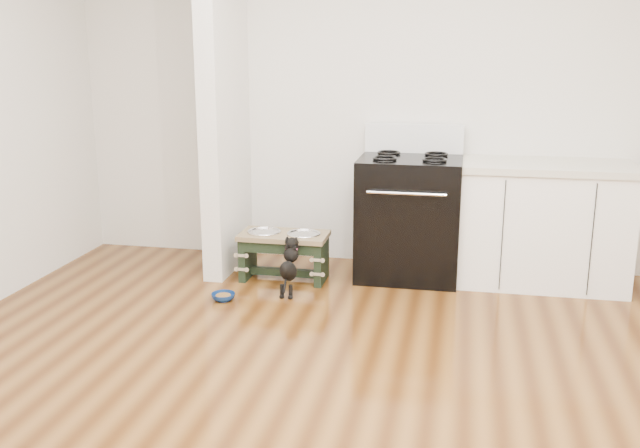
{
  "coord_description": "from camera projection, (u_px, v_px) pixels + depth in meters",
  "views": [
    {
      "loc": [
        0.64,
        -3.13,
        1.75
      ],
      "look_at": [
        -0.31,
        1.5,
        0.55
      ],
      "focal_mm": 40.0,
      "sensor_mm": 36.0,
      "label": 1
    }
  ],
  "objects": [
    {
      "name": "oven_range",
      "position": [
        409.0,
        215.0,
        5.41
      ],
      "size": [
        0.76,
        0.69,
        1.14
      ],
      "color": "black",
      "rests_on": "ground"
    },
    {
      "name": "room_shell",
      "position": [
        321.0,
        74.0,
        3.13
      ],
      "size": [
        5.0,
        5.0,
        5.0
      ],
      "color": "silver",
      "rests_on": "ground"
    },
    {
      "name": "ground",
      "position": [
        321.0,
        407.0,
        3.53
      ],
      "size": [
        5.0,
        5.0,
        0.0
      ],
      "primitive_type": "plane",
      "color": "#48260C",
      "rests_on": "ground"
    },
    {
      "name": "dog_feeder",
      "position": [
        284.0,
        247.0,
        5.37
      ],
      "size": [
        0.66,
        0.35,
        0.38
      ],
      "color": "black",
      "rests_on": "ground"
    },
    {
      "name": "cabinet_run",
      "position": [
        543.0,
        224.0,
        5.25
      ],
      "size": [
        1.24,
        0.64,
        0.91
      ],
      "color": "white",
      "rests_on": "ground"
    },
    {
      "name": "floor_bowl",
      "position": [
        223.0,
        297.0,
        4.98
      ],
      "size": [
        0.2,
        0.2,
        0.05
      ],
      "rotation": [
        0.0,
        0.0,
        0.27
      ],
      "color": "navy",
      "rests_on": "ground"
    },
    {
      "name": "puppy",
      "position": [
        289.0,
        264.0,
        5.07
      ],
      "size": [
        0.12,
        0.34,
        0.4
      ],
      "color": "black",
      "rests_on": "ground"
    },
    {
      "name": "partition_wall",
      "position": [
        224.0,
        97.0,
        5.42
      ],
      "size": [
        0.15,
        0.8,
        2.7
      ],
      "primitive_type": "cube",
      "color": "silver",
      "rests_on": "ground"
    }
  ]
}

